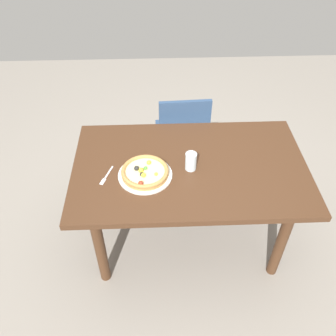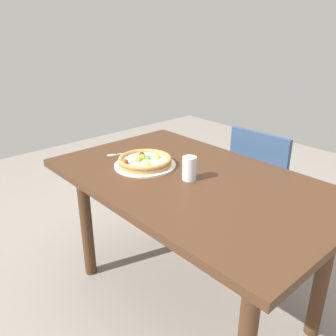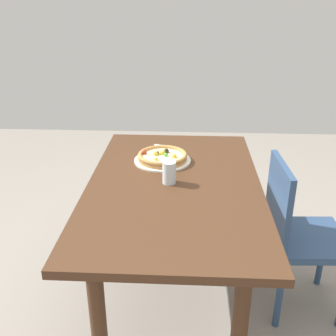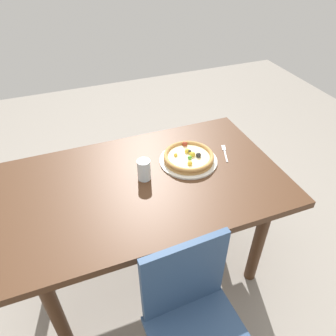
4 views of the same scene
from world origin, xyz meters
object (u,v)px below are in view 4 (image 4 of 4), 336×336
(drinking_glass, at_px, (144,170))
(dining_table, at_px, (147,196))
(plate, at_px, (188,161))
(fork, at_px, (225,152))
(chair_near, at_px, (195,324))
(pizza, at_px, (189,157))

(drinking_glass, bearing_deg, dining_table, -85.47)
(plate, height_order, fork, plate)
(dining_table, relative_size, plate, 4.45)
(chair_near, bearing_deg, plate, -113.65)
(plate, xyz_separation_m, fork, (0.23, 0.00, -0.00))
(plate, xyz_separation_m, drinking_glass, (-0.28, -0.05, 0.05))
(dining_table, height_order, pizza, pizza)
(fork, bearing_deg, plate, 111.39)
(chair_near, xyz_separation_m, drinking_glass, (0.00, 0.68, 0.33))
(dining_table, bearing_deg, pizza, 15.89)
(fork, height_order, drinking_glass, drinking_glass)
(plate, relative_size, pizza, 1.15)
(dining_table, bearing_deg, plate, 15.79)
(chair_near, xyz_separation_m, pizza, (0.28, 0.73, 0.30))
(dining_table, xyz_separation_m, pizza, (0.28, 0.08, 0.13))
(plate, bearing_deg, pizza, 50.58)
(plate, bearing_deg, drinking_glass, -169.40)
(chair_near, relative_size, pizza, 3.10)
(dining_table, distance_m, fork, 0.53)
(pizza, relative_size, fork, 1.77)
(plate, distance_m, pizza, 0.03)
(fork, bearing_deg, drinking_glass, 116.64)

